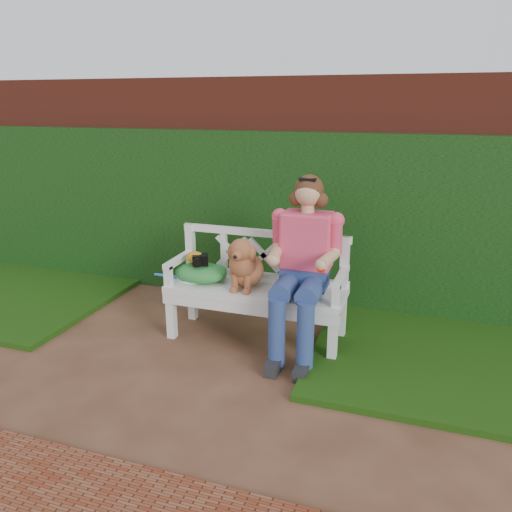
% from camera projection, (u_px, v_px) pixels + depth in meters
% --- Properties ---
extents(ground, '(60.00, 60.00, 0.00)m').
position_uv_depth(ground, '(155.00, 368.00, 3.85)').
color(ground, '#4C2C1D').
extents(brick_wall, '(10.00, 0.30, 2.20)m').
position_uv_depth(brick_wall, '(240.00, 188.00, 5.24)').
color(brick_wall, maroon).
rests_on(brick_wall, ground).
extents(ivy_hedge, '(10.00, 0.18, 1.70)m').
position_uv_depth(ivy_hedge, '(233.00, 216.00, 5.11)').
color(ivy_hedge, '#25581C').
rests_on(ivy_hedge, ground).
extents(grass_left, '(2.60, 2.00, 0.05)m').
position_uv_depth(grass_left, '(0.00, 290.00, 5.38)').
color(grass_left, '#163209').
rests_on(grass_left, ground).
extents(grass_right, '(2.60, 2.00, 0.05)m').
position_uv_depth(grass_right, '(482.00, 360.00, 3.92)').
color(grass_right, '#163209').
rests_on(grass_right, ground).
extents(garden_bench, '(1.64, 0.79, 0.48)m').
position_uv_depth(garden_bench, '(256.00, 313.00, 4.27)').
color(garden_bench, white).
rests_on(garden_bench, ground).
extents(seated_woman, '(0.72, 0.89, 1.43)m').
position_uv_depth(seated_woman, '(305.00, 266.00, 3.98)').
color(seated_woman, '#DD3052').
rests_on(seated_woman, ground).
extents(dog, '(0.35, 0.45, 0.45)m').
position_uv_depth(dog, '(245.00, 261.00, 4.11)').
color(dog, '#AE7041').
rests_on(dog, garden_bench).
extents(tennis_racket, '(0.56, 0.28, 0.03)m').
position_uv_depth(tennis_racket, '(190.00, 278.00, 4.35)').
color(tennis_racket, silver).
rests_on(tennis_racket, garden_bench).
extents(green_bag, '(0.54, 0.47, 0.16)m').
position_uv_depth(green_bag, '(201.00, 272.00, 4.31)').
color(green_bag, '#1B8B25').
rests_on(green_bag, garden_bench).
extents(camera_item, '(0.16, 0.15, 0.09)m').
position_uv_depth(camera_item, '(200.00, 260.00, 4.25)').
color(camera_item, black).
rests_on(camera_item, green_bag).
extents(baseball_glove, '(0.19, 0.17, 0.10)m').
position_uv_depth(baseball_glove, '(195.00, 257.00, 4.28)').
color(baseball_glove, '#C57A1A').
rests_on(baseball_glove, green_bag).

